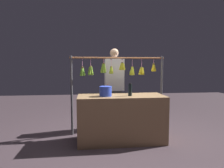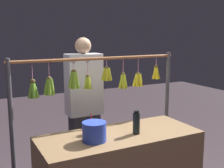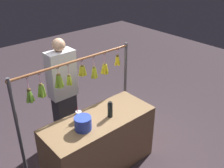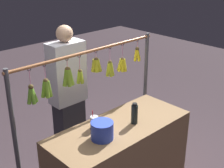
{
  "view_description": "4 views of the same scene",
  "coord_description": "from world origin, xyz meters",
  "px_view_note": "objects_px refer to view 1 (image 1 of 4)",
  "views": [
    {
      "loc": [
        0.57,
        3.52,
        1.37
      ],
      "look_at": [
        0.17,
        0.0,
        1.04
      ],
      "focal_mm": 32.36,
      "sensor_mm": 36.0,
      "label": 1
    },
    {
      "loc": [
        1.27,
        2.28,
        1.78
      ],
      "look_at": [
        0.08,
        0.0,
        1.33
      ],
      "focal_mm": 46.34,
      "sensor_mm": 36.0,
      "label": 2
    },
    {
      "loc": [
        1.74,
        2.27,
        2.85
      ],
      "look_at": [
        -0.23,
        0.0,
        1.27
      ],
      "focal_mm": 42.12,
      "sensor_mm": 36.0,
      "label": 3
    },
    {
      "loc": [
        1.98,
        1.97,
        2.46
      ],
      "look_at": [
        0.11,
        0.0,
        1.33
      ],
      "focal_mm": 50.96,
      "sensor_mm": 36.0,
      "label": 4
    }
  ],
  "objects_px": {
    "drink_cup": "(109,91)",
    "vendor_person": "(114,89)",
    "water_bottle": "(130,90)",
    "blue_bucket": "(106,91)"
  },
  "relations": [
    {
      "from": "drink_cup",
      "to": "vendor_person",
      "type": "distance_m",
      "value": 0.73
    },
    {
      "from": "water_bottle",
      "to": "vendor_person",
      "type": "bearing_deg",
      "value": -79.64
    },
    {
      "from": "blue_bucket",
      "to": "vendor_person",
      "type": "height_order",
      "value": "vendor_person"
    },
    {
      "from": "water_bottle",
      "to": "vendor_person",
      "type": "distance_m",
      "value": 0.92
    },
    {
      "from": "water_bottle",
      "to": "vendor_person",
      "type": "relative_size",
      "value": 0.13
    },
    {
      "from": "blue_bucket",
      "to": "vendor_person",
      "type": "distance_m",
      "value": 0.94
    },
    {
      "from": "drink_cup",
      "to": "vendor_person",
      "type": "xyz_separation_m",
      "value": [
        -0.19,
        -0.7,
        -0.04
      ]
    },
    {
      "from": "blue_bucket",
      "to": "drink_cup",
      "type": "bearing_deg",
      "value": -109.97
    },
    {
      "from": "drink_cup",
      "to": "vendor_person",
      "type": "bearing_deg",
      "value": -105.52
    },
    {
      "from": "water_bottle",
      "to": "blue_bucket",
      "type": "height_order",
      "value": "water_bottle"
    }
  ]
}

